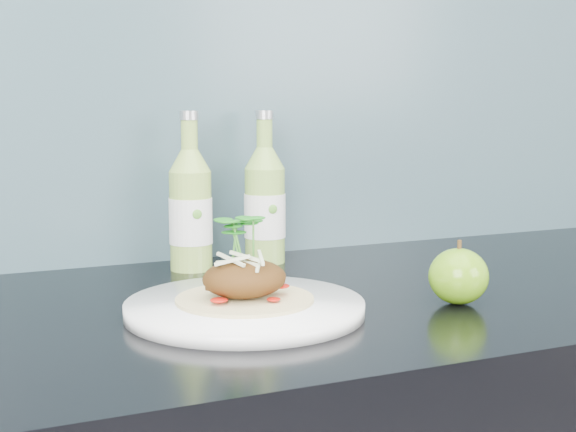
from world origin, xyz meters
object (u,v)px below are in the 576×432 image
object	(u,v)px
dinner_plate	(245,308)
green_apple	(458,276)
cider_bottle_right	(265,205)
cider_bottle_left	(191,210)

from	to	relation	value
dinner_plate	green_apple	world-z (taller)	green_apple
cider_bottle_right	dinner_plate	bearing A→B (deg)	-95.78
green_apple	cider_bottle_left	size ratio (longest dim) A/B	0.36
cider_bottle_left	cider_bottle_right	bearing A→B (deg)	-7.15
dinner_plate	cider_bottle_right	bearing A→B (deg)	63.31
dinner_plate	cider_bottle_right	distance (m)	0.31
dinner_plate	green_apple	xyz separation A→B (m)	(0.25, -0.06, 0.03)
cider_bottle_left	dinner_plate	bearing A→B (deg)	-104.67
green_apple	cider_bottle_left	distance (m)	0.40
green_apple	cider_bottle_left	xyz separation A→B (m)	(-0.23, 0.32, 0.05)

